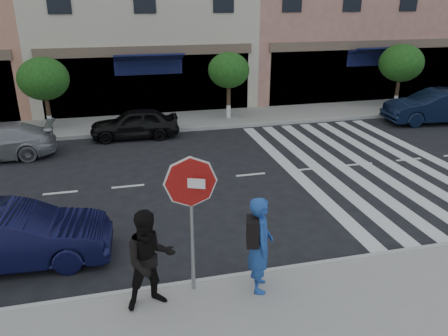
{
  "coord_description": "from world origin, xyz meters",
  "views": [
    {
      "loc": [
        -2.1,
        -8.79,
        5.5
      ],
      "look_at": [
        0.43,
        1.35,
        1.4
      ],
      "focal_mm": 35.0,
      "sensor_mm": 36.0,
      "label": 1
    }
  ],
  "objects_px": {
    "walker": "(150,260)",
    "car_far_right": "(436,107)",
    "car_near_mid": "(13,237)",
    "car_far_mid": "(135,123)",
    "stop_sign": "(191,197)",
    "photographer": "(260,244)"
  },
  "relations": [
    {
      "from": "photographer",
      "to": "car_near_mid",
      "type": "height_order",
      "value": "photographer"
    },
    {
      "from": "stop_sign",
      "to": "car_far_mid",
      "type": "bearing_deg",
      "value": 116.49
    },
    {
      "from": "walker",
      "to": "car_far_right",
      "type": "bearing_deg",
      "value": 26.41
    },
    {
      "from": "walker",
      "to": "car_near_mid",
      "type": "height_order",
      "value": "walker"
    },
    {
      "from": "photographer",
      "to": "car_far_right",
      "type": "bearing_deg",
      "value": -35.67
    },
    {
      "from": "walker",
      "to": "car_far_mid",
      "type": "relative_size",
      "value": 0.53
    },
    {
      "from": "walker",
      "to": "car_near_mid",
      "type": "bearing_deg",
      "value": 130.79
    },
    {
      "from": "car_far_right",
      "to": "photographer",
      "type": "bearing_deg",
      "value": -43.04
    },
    {
      "from": "photographer",
      "to": "car_far_right",
      "type": "distance_m",
      "value": 15.65
    },
    {
      "from": "stop_sign",
      "to": "photographer",
      "type": "relative_size",
      "value": 1.42
    },
    {
      "from": "photographer",
      "to": "car_far_mid",
      "type": "bearing_deg",
      "value": 23.11
    },
    {
      "from": "walker",
      "to": "car_far_right",
      "type": "distance_m",
      "value": 17.29
    },
    {
      "from": "stop_sign",
      "to": "car_far_right",
      "type": "distance_m",
      "value": 16.53
    },
    {
      "from": "car_far_right",
      "to": "car_far_mid",
      "type": "bearing_deg",
      "value": -87.42
    },
    {
      "from": "stop_sign",
      "to": "car_far_mid",
      "type": "relative_size",
      "value": 0.77
    },
    {
      "from": "car_near_mid",
      "to": "car_far_right",
      "type": "bearing_deg",
      "value": -61.9
    },
    {
      "from": "photographer",
      "to": "stop_sign",
      "type": "bearing_deg",
      "value": 92.32
    },
    {
      "from": "stop_sign",
      "to": "car_far_right",
      "type": "height_order",
      "value": "stop_sign"
    },
    {
      "from": "car_near_mid",
      "to": "car_far_right",
      "type": "height_order",
      "value": "car_far_right"
    },
    {
      "from": "stop_sign",
      "to": "walker",
      "type": "distance_m",
      "value": 1.34
    },
    {
      "from": "stop_sign",
      "to": "walker",
      "type": "relative_size",
      "value": 1.44
    },
    {
      "from": "stop_sign",
      "to": "walker",
      "type": "xyz_separation_m",
      "value": [
        -0.82,
        -0.26,
        -1.03
      ]
    }
  ]
}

